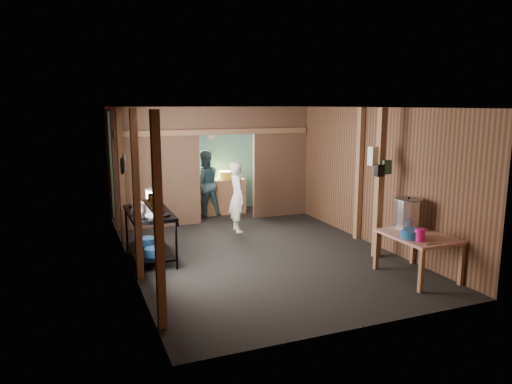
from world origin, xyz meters
name	(u,v)px	position (x,y,z in m)	size (l,w,h in m)	color
floor	(252,248)	(0.00, 0.00, 0.00)	(4.50, 7.00, 0.00)	black
ceiling	(252,107)	(0.00, 0.00, 2.60)	(4.50, 7.00, 0.00)	#3F3A37
wall_back	(201,159)	(0.00, 3.50, 1.30)	(4.50, 0.00, 2.60)	brown
wall_front	(362,224)	(0.00, -3.50, 1.30)	(4.50, 0.00, 2.60)	brown
wall_left	(126,187)	(-2.25, 0.00, 1.30)	(0.00, 7.00, 2.60)	brown
wall_right	(356,173)	(2.25, 0.00, 1.30)	(0.00, 7.00, 2.60)	brown
partition_left	(157,168)	(-1.32, 2.20, 1.30)	(1.85, 0.10, 2.60)	brown
partition_right	(280,162)	(1.57, 2.20, 1.30)	(1.35, 0.10, 2.60)	brown
partition_header	(226,120)	(0.25, 2.20, 2.30)	(1.30, 0.10, 0.60)	brown
turquoise_panel	(202,161)	(0.00, 3.44, 1.25)	(4.40, 0.06, 2.50)	#66BABB
back_counter	(220,196)	(0.30, 2.95, 0.42)	(1.20, 0.50, 0.85)	#9D6C46
wall_clock	(211,135)	(0.25, 3.40, 1.90)	(0.20, 0.20, 0.03)	silver
post_left_a	(159,223)	(-2.18, -2.60, 1.30)	(0.10, 0.12, 2.60)	#9D6C46
post_left_b	(137,196)	(-2.18, -0.80, 1.30)	(0.10, 0.12, 2.60)	#9D6C46
post_left_c	(122,177)	(-2.18, 1.20, 1.30)	(0.10, 0.12, 2.60)	#9D6C46
post_right	(359,174)	(2.18, -0.20, 1.30)	(0.10, 0.12, 2.60)	#9D6C46
post_free	(379,184)	(1.85, -1.30, 1.30)	(0.12, 0.12, 2.60)	#9D6C46
cross_beam	(217,132)	(0.00, 2.15, 2.05)	(4.40, 0.12, 0.12)	#9D6C46
pan_lid_big	(124,163)	(-2.21, 0.40, 1.65)	(0.34, 0.34, 0.03)	gray
pan_lid_small	(122,166)	(-2.21, 0.80, 1.55)	(0.30, 0.30, 0.03)	black
wall_shelf	(153,206)	(-2.15, -2.10, 1.40)	(0.14, 0.80, 0.03)	#9D6C46
jar_white	(157,205)	(-2.15, -2.35, 1.47)	(0.07, 0.07, 0.10)	silver
jar_yellow	(153,201)	(-2.15, -2.10, 1.47)	(0.08, 0.08, 0.10)	yellow
jar_green	(150,198)	(-2.15, -1.88, 1.47)	(0.06, 0.06, 0.10)	#2A5A39
bag_white	(375,156)	(1.80, -1.22, 1.78)	(0.22, 0.15, 0.32)	silver
bag_green	(386,167)	(1.92, -1.36, 1.60)	(0.16, 0.12, 0.24)	#2A5A39
bag_black	(380,171)	(1.78, -1.38, 1.55)	(0.14, 0.10, 0.20)	black
gas_range	(150,236)	(-1.88, 0.02, 0.43)	(0.75, 1.45, 0.86)	black
prep_table	(417,256)	(1.83, -2.36, 0.34)	(0.83, 1.14, 0.67)	tan
stove_pot_large	(154,198)	(-1.71, 0.46, 1.00)	(0.31, 0.31, 0.32)	silver
stove_pot_med	(139,209)	(-2.05, -0.07, 0.94)	(0.22, 0.22, 0.20)	silver
stove_saucepan	(135,204)	(-2.05, 0.43, 0.91)	(0.16, 0.16, 0.10)	silver
frying_pan	(153,216)	(-1.88, -0.42, 0.88)	(0.27, 0.49, 0.06)	gray
blue_tub_front	(154,252)	(-1.88, -0.30, 0.23)	(0.31, 0.31, 0.13)	#20518B
blue_tub_back	(147,241)	(-1.88, 0.38, 0.23)	(0.31, 0.31, 0.12)	#20518B
stock_pot	(408,214)	(1.94, -1.97, 0.91)	(0.44, 0.44, 0.51)	silver
wash_basin	(412,234)	(1.62, -2.46, 0.74)	(0.35, 0.35, 0.13)	#20518B
pink_bucket	(420,235)	(1.63, -2.62, 0.76)	(0.15, 0.15, 0.18)	#F1178E
knife	(434,244)	(1.71, -2.83, 0.68)	(0.30, 0.04, 0.01)	silver
yellow_tub	(225,175)	(0.45, 2.95, 0.94)	(0.34, 0.34, 0.19)	yellow
cook	(237,197)	(0.14, 1.21, 0.74)	(0.54, 0.36, 1.48)	white
worker_back	(205,184)	(-0.12, 2.80, 0.79)	(0.77, 0.60, 1.59)	#3A6471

